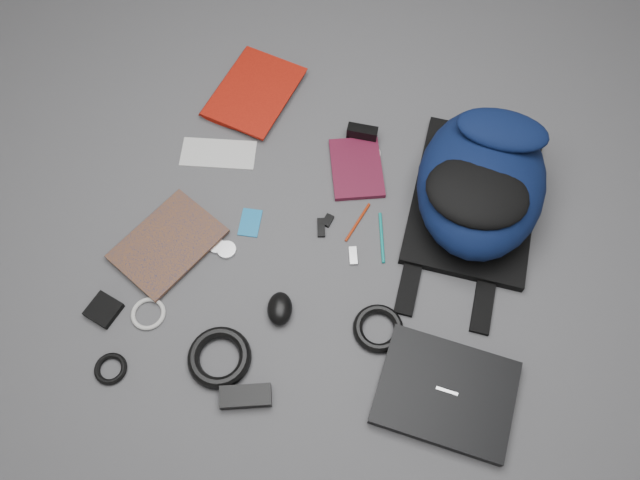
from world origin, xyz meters
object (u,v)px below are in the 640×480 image
(laptop, at_px, (446,393))
(dvd_case, at_px, (357,168))
(comic_book, at_px, (143,223))
(pouch, at_px, (104,310))
(mouse, at_px, (280,309))
(backpack, at_px, (481,181))
(textbook_red, at_px, (223,80))
(compact_camera, at_px, (362,134))
(power_brick, at_px, (246,396))

(laptop, bearing_deg, dvd_case, 125.10)
(comic_book, distance_m, pouch, 0.26)
(laptop, xyz_separation_m, dvd_case, (-0.40, 0.54, -0.01))
(mouse, bearing_deg, backpack, 32.97)
(pouch, bearing_deg, mouse, 19.34)
(mouse, relative_size, pouch, 1.20)
(backpack, xyz_separation_m, dvd_case, (-0.34, -0.01, -0.10))
(laptop, height_order, mouse, mouse)
(backpack, bearing_deg, comic_book, -160.77)
(comic_book, bearing_deg, backpack, 45.30)
(textbook_red, relative_size, pouch, 3.92)
(backpack, bearing_deg, dvd_case, 176.47)
(backpack, bearing_deg, compact_camera, 159.47)
(power_brick, bearing_deg, dvd_case, 62.78)
(textbook_red, relative_size, dvd_case, 1.46)
(backpack, xyz_separation_m, compact_camera, (-0.36, 0.10, -0.08))
(dvd_case, xyz_separation_m, compact_camera, (-0.02, 0.11, 0.02))
(comic_book, height_order, pouch, comic_book)
(laptop, bearing_deg, compact_camera, 121.44)
(dvd_case, xyz_separation_m, power_brick, (-0.05, -0.71, 0.01))
(comic_book, relative_size, compact_camera, 3.11)
(compact_camera, bearing_deg, backpack, -22.65)
(laptop, xyz_separation_m, pouch, (-0.88, -0.09, -0.01))
(textbook_red, bearing_deg, dvd_case, -12.16)
(backpack, relative_size, pouch, 6.97)
(dvd_case, relative_size, pouch, 2.69)
(dvd_case, height_order, pouch, pouch)
(laptop, height_order, compact_camera, compact_camera)
(mouse, bearing_deg, dvd_case, 65.73)
(comic_book, bearing_deg, power_brick, -16.33)
(dvd_case, distance_m, power_brick, 0.71)
(comic_book, relative_size, pouch, 3.66)
(compact_camera, xyz_separation_m, pouch, (-0.46, -0.74, -0.02))
(comic_book, relative_size, mouse, 3.05)
(compact_camera, height_order, pouch, compact_camera)
(backpack, relative_size, textbook_red, 1.78)
(laptop, xyz_separation_m, textbook_red, (-0.89, 0.70, 0.00))
(pouch, bearing_deg, textbook_red, 90.63)
(backpack, xyz_separation_m, mouse, (-0.39, -0.49, -0.09))
(textbook_red, distance_m, compact_camera, 0.47)
(pouch, bearing_deg, laptop, 5.67)
(textbook_red, xyz_separation_m, mouse, (0.44, -0.64, 0.01))
(laptop, xyz_separation_m, power_brick, (-0.45, -0.17, -0.00))
(comic_book, bearing_deg, laptop, 10.22)
(compact_camera, distance_m, mouse, 0.59)
(laptop, height_order, pouch, laptop)
(backpack, relative_size, mouse, 5.81)
(backpack, height_order, laptop, backpack)
(dvd_case, height_order, compact_camera, compact_camera)
(mouse, distance_m, power_brick, 0.23)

